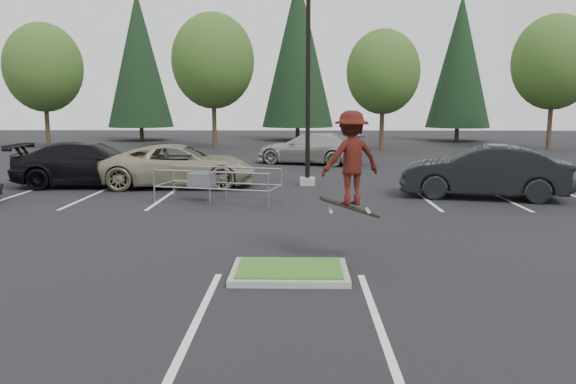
{
  "coord_description": "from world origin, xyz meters",
  "views": [
    {
      "loc": [
        0.18,
        -10.26,
        3.2
      ],
      "look_at": [
        -0.06,
        1.5,
        1.36
      ],
      "focal_mm": 35.0,
      "sensor_mm": 36.0,
      "label": 1
    }
  ],
  "objects_px": {
    "car_r_charc": "(483,172)",
    "car_far_silver": "(311,148)",
    "decid_a": "(44,70)",
    "skateboarder": "(350,159)",
    "light_pole": "(308,69)",
    "car_l_black": "(91,164)",
    "conif_a": "(139,60)",
    "decid_b": "(213,64)",
    "decid_d": "(554,65)",
    "decid_c": "(383,75)",
    "cart_corral": "(206,180)",
    "conif_c": "(460,62)",
    "car_l_tan": "(180,166)",
    "conif_b": "(298,51)"
  },
  "relations": [
    {
      "from": "car_r_charc",
      "to": "car_far_silver",
      "type": "xyz_separation_m",
      "value": [
        -5.69,
        11.07,
        -0.07
      ]
    },
    {
      "from": "decid_a",
      "to": "skateboarder",
      "type": "distance_m",
      "value": 34.98
    },
    {
      "from": "light_pole",
      "to": "car_far_silver",
      "type": "height_order",
      "value": "light_pole"
    },
    {
      "from": "skateboarder",
      "to": "car_l_black",
      "type": "relative_size",
      "value": 0.36
    },
    {
      "from": "skateboarder",
      "to": "car_l_black",
      "type": "distance_m",
      "value": 14.02
    },
    {
      "from": "car_l_black",
      "to": "car_r_charc",
      "type": "distance_m",
      "value": 14.71
    },
    {
      "from": "conif_a",
      "to": "car_far_silver",
      "type": "height_order",
      "value": "conif_a"
    },
    {
      "from": "decid_b",
      "to": "decid_d",
      "type": "height_order",
      "value": "decid_b"
    },
    {
      "from": "decid_a",
      "to": "decid_c",
      "type": "bearing_deg",
      "value": -0.48
    },
    {
      "from": "cart_corral",
      "to": "decid_c",
      "type": "bearing_deg",
      "value": 82.11
    },
    {
      "from": "light_pole",
      "to": "conif_c",
      "type": "height_order",
      "value": "conif_c"
    },
    {
      "from": "conif_c",
      "to": "car_l_tan",
      "type": "distance_m",
      "value": 34.1
    },
    {
      "from": "conif_b",
      "to": "skateboarder",
      "type": "bearing_deg",
      "value": -88.26
    },
    {
      "from": "conif_c",
      "to": "skateboarder",
      "type": "distance_m",
      "value": 40.85
    },
    {
      "from": "decid_a",
      "to": "car_l_black",
      "type": "bearing_deg",
      "value": -61.63
    },
    {
      "from": "car_far_silver",
      "to": "car_l_black",
      "type": "bearing_deg",
      "value": -26.07
    },
    {
      "from": "conif_b",
      "to": "skateboarder",
      "type": "height_order",
      "value": "conif_b"
    },
    {
      "from": "decid_d",
      "to": "conif_b",
      "type": "distance_m",
      "value": 20.76
    },
    {
      "from": "car_l_black",
      "to": "conif_a",
      "type": "bearing_deg",
      "value": 8.73
    },
    {
      "from": "light_pole",
      "to": "car_r_charc",
      "type": "bearing_deg",
      "value": -26.22
    },
    {
      "from": "conif_a",
      "to": "light_pole",
      "type": "bearing_deg",
      "value": -62.62
    },
    {
      "from": "decid_c",
      "to": "cart_corral",
      "type": "relative_size",
      "value": 1.99
    },
    {
      "from": "decid_c",
      "to": "car_far_silver",
      "type": "distance_m",
      "value": 11.86
    },
    {
      "from": "decid_b",
      "to": "decid_c",
      "type": "relative_size",
      "value": 1.15
    },
    {
      "from": "decid_c",
      "to": "car_l_black",
      "type": "bearing_deg",
      "value": -127.35
    },
    {
      "from": "cart_corral",
      "to": "car_l_tan",
      "type": "height_order",
      "value": "car_l_tan"
    },
    {
      "from": "car_l_black",
      "to": "car_far_silver",
      "type": "relative_size",
      "value": 1.04
    },
    {
      "from": "decid_c",
      "to": "car_far_silver",
      "type": "height_order",
      "value": "decid_c"
    },
    {
      "from": "car_l_tan",
      "to": "cart_corral",
      "type": "bearing_deg",
      "value": -159.24
    },
    {
      "from": "decid_a",
      "to": "conif_c",
      "type": "xyz_separation_m",
      "value": [
        32.01,
        9.47,
        1.26
      ]
    },
    {
      "from": "cart_corral",
      "to": "skateboarder",
      "type": "height_order",
      "value": "skateboarder"
    },
    {
      "from": "conif_a",
      "to": "conif_b",
      "type": "xyz_separation_m",
      "value": [
        14.0,
        0.5,
        0.75
      ]
    },
    {
      "from": "car_far_silver",
      "to": "cart_corral",
      "type": "bearing_deg",
      "value": 2.22
    },
    {
      "from": "conif_a",
      "to": "decid_b",
      "type": "bearing_deg",
      "value": -49.83
    },
    {
      "from": "conif_a",
      "to": "car_far_silver",
      "type": "bearing_deg",
      "value": -53.32
    },
    {
      "from": "decid_d",
      "to": "car_l_tan",
      "type": "distance_m",
      "value": 29.77
    },
    {
      "from": "decid_d",
      "to": "car_r_charc",
      "type": "bearing_deg",
      "value": -118.36
    },
    {
      "from": "car_l_black",
      "to": "car_far_silver",
      "type": "distance_m",
      "value": 12.32
    },
    {
      "from": "cart_corral",
      "to": "car_l_tan",
      "type": "relative_size",
      "value": 0.71
    },
    {
      "from": "decid_d",
      "to": "car_far_silver",
      "type": "bearing_deg",
      "value": -149.27
    },
    {
      "from": "conif_a",
      "to": "car_l_black",
      "type": "xyz_separation_m",
      "value": [
        6.0,
        -28.5,
        -6.23
      ]
    },
    {
      "from": "light_pole",
      "to": "conif_a",
      "type": "height_order",
      "value": "conif_a"
    },
    {
      "from": "car_l_tan",
      "to": "conif_c",
      "type": "bearing_deg",
      "value": -37.44
    },
    {
      "from": "decid_c",
      "to": "decid_d",
      "type": "height_order",
      "value": "decid_d"
    },
    {
      "from": "cart_corral",
      "to": "car_l_tan",
      "type": "xyz_separation_m",
      "value": [
        -1.56,
        3.39,
        0.12
      ]
    },
    {
      "from": "skateboarder",
      "to": "car_l_black",
      "type": "xyz_separation_m",
      "value": [
        -9.2,
        10.5,
        -1.25
      ]
    },
    {
      "from": "car_l_black",
      "to": "decid_c",
      "type": "bearing_deg",
      "value": -40.51
    },
    {
      "from": "decid_b",
      "to": "car_l_tan",
      "type": "relative_size",
      "value": 1.62
    },
    {
      "from": "decid_b",
      "to": "car_l_black",
      "type": "bearing_deg",
      "value": -95.97
    },
    {
      "from": "light_pole",
      "to": "conif_b",
      "type": "height_order",
      "value": "conif_b"
    }
  ]
}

